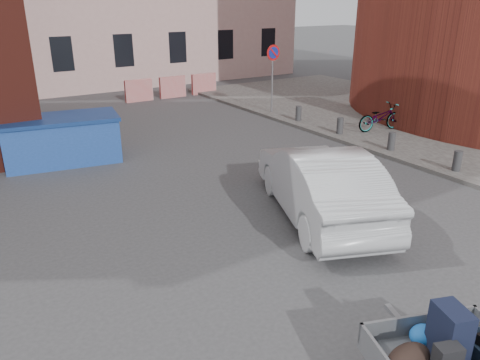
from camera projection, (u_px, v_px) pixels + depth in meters
ground at (316, 256)px, 8.61m from camera, size 120.00×120.00×0.00m
sidewalk at (452, 129)px, 16.78m from camera, size 9.00×24.00×0.12m
no_parking_sign at (273, 65)px, 18.34m from camera, size 0.60×0.09×2.65m
bollards at (391, 141)px, 14.16m from camera, size 0.22×9.02×0.55m
barriers at (173, 87)px, 22.29m from camera, size 4.70×0.18×1.00m
trailer at (444, 355)px, 5.35m from camera, size 1.88×1.98×1.20m
dumpster at (62, 139)px, 13.37m from camera, size 3.39×2.15×1.33m
silver_car at (320, 182)px, 9.95m from camera, size 3.27×4.96×1.54m
bicycle at (380, 117)px, 16.22m from camera, size 1.85×0.89×0.93m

